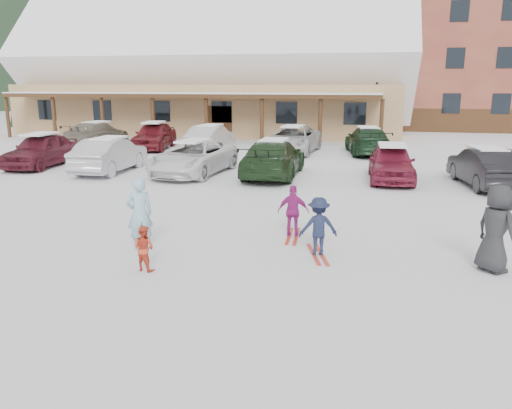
% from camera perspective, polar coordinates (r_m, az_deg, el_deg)
% --- Properties ---
extents(ground, '(160.00, 160.00, 0.00)m').
position_cam_1_polar(ground, '(10.79, -2.69, -6.32)').
color(ground, white).
rests_on(ground, ground).
extents(day_lodge, '(29.12, 12.50, 10.38)m').
position_cam_1_polar(day_lodge, '(39.50, -5.10, 14.02)').
color(day_lodge, tan).
rests_on(day_lodge, ground).
extents(alpine_hotel, '(31.48, 14.01, 21.48)m').
position_cam_1_polar(alpine_hotel, '(49.43, 27.16, 18.01)').
color(alpine_hotel, brown).
rests_on(alpine_hotel, ground).
extents(lamp_post, '(0.50, 0.25, 5.87)m').
position_cam_1_polar(lamp_post, '(34.80, 13.63, 12.74)').
color(lamp_post, black).
rests_on(lamp_post, ground).
extents(conifer_0, '(4.40, 4.40, 10.20)m').
position_cam_1_polar(conifer_0, '(49.06, -24.41, 14.86)').
color(conifer_0, black).
rests_on(conifer_0, ground).
extents(conifer_2, '(5.28, 5.28, 12.24)m').
position_cam_1_polar(conifer_2, '(61.29, -20.83, 15.78)').
color(conifer_2, black).
rests_on(conifer_2, ground).
extents(conifer_3, '(3.96, 3.96, 9.18)m').
position_cam_1_polar(conifer_3, '(53.91, 16.30, 14.69)').
color(conifer_3, black).
rests_on(conifer_3, ground).
extents(adult_skier, '(0.72, 0.68, 1.65)m').
position_cam_1_polar(adult_skier, '(11.54, -13.18, -1.03)').
color(adult_skier, '#90BBD1').
rests_on(adult_skier, ground).
extents(toddler_red, '(0.53, 0.46, 0.94)m').
position_cam_1_polar(toddler_red, '(10.30, -12.69, -4.88)').
color(toddler_red, red).
rests_on(toddler_red, ground).
extents(child_navy, '(0.94, 0.69, 1.31)m').
position_cam_1_polar(child_navy, '(10.95, 7.14, -2.52)').
color(child_navy, '#181E3A').
rests_on(child_navy, ground).
extents(skis_child_navy, '(0.57, 1.40, 0.03)m').
position_cam_1_polar(skis_child_navy, '(11.14, 7.05, -5.67)').
color(skis_child_navy, red).
rests_on(skis_child_navy, ground).
extents(child_magenta, '(0.77, 0.35, 1.30)m').
position_cam_1_polar(child_magenta, '(12.19, 4.28, -0.79)').
color(child_magenta, '#9E1E75').
rests_on(child_magenta, ground).
extents(skis_child_magenta, '(0.27, 1.41, 0.03)m').
position_cam_1_polar(skis_child_magenta, '(12.37, 4.23, -3.63)').
color(skis_child_magenta, red).
rests_on(skis_child_magenta, ground).
extents(bystander_dark, '(0.96, 1.04, 1.78)m').
position_cam_1_polar(bystander_dark, '(10.95, 25.73, -2.51)').
color(bystander_dark, '#262628').
rests_on(bystander_dark, ground).
extents(parked_car_0, '(1.97, 4.45, 1.49)m').
position_cam_1_polar(parked_car_0, '(24.63, -23.34, 5.72)').
color(parked_car_0, maroon).
rests_on(parked_car_0, ground).
extents(parked_car_1, '(1.62, 4.45, 1.46)m').
position_cam_1_polar(parked_car_1, '(22.12, -16.35, 5.45)').
color(parked_car_1, '#B3B3B8').
rests_on(parked_car_1, ground).
extents(parked_car_2, '(2.85, 5.24, 1.39)m').
position_cam_1_polar(parked_car_2, '(20.88, -7.13, 5.35)').
color(parked_car_2, white).
rests_on(parked_car_2, ground).
extents(parked_car_3, '(2.10, 5.11, 1.48)m').
position_cam_1_polar(parked_car_3, '(20.23, 2.01, 5.31)').
color(parked_car_3, '#1D351A').
rests_on(parked_car_3, ground).
extents(parked_car_4, '(1.73, 4.14, 1.40)m').
position_cam_1_polar(parked_car_4, '(20.02, 15.20, 4.63)').
color(parked_car_4, maroon).
rests_on(parked_car_4, ground).
extents(parked_car_5, '(2.10, 4.45, 1.41)m').
position_cam_1_polar(parked_car_5, '(20.02, 24.72, 3.87)').
color(parked_car_5, black).
rests_on(parked_car_5, ground).
extents(parked_car_7, '(2.26, 5.04, 1.43)m').
position_cam_1_polar(parked_car_7, '(31.77, -17.69, 7.69)').
color(parked_car_7, gray).
rests_on(parked_car_7, ground).
extents(parked_car_8, '(2.37, 4.70, 1.53)m').
position_cam_1_polar(parked_car_8, '(29.34, -11.57, 7.71)').
color(parked_car_8, maroon).
rests_on(parked_car_8, ground).
extents(parked_car_9, '(1.78, 4.40, 1.42)m').
position_cam_1_polar(parked_car_9, '(28.26, -5.20, 7.59)').
color(parked_car_9, '#B2B2B7').
rests_on(parked_car_9, ground).
extents(parked_car_10, '(2.82, 5.42, 1.46)m').
position_cam_1_polar(parked_car_10, '(27.17, 4.21, 7.40)').
color(parked_car_10, silver).
rests_on(parked_car_10, ground).
extents(parked_car_11, '(2.68, 5.14, 1.42)m').
position_cam_1_polar(parked_car_11, '(27.38, 12.63, 7.13)').
color(parked_car_11, black).
rests_on(parked_car_11, ground).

